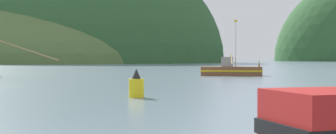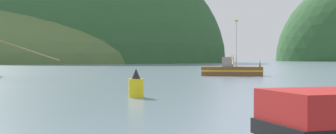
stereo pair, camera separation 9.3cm
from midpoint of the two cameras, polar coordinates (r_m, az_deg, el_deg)
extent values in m
ellipsoid|color=#516B38|center=(181.44, -17.69, 0.52)|extent=(123.09, 98.47, 44.50)
ellipsoid|color=#2D562D|center=(180.73, -11.46, 0.55)|extent=(112.21, 89.77, 87.58)
cube|color=brown|center=(51.87, 7.37, -0.49)|extent=(6.51, 2.54, 0.96)
cube|color=gold|center=(51.87, 7.37, -0.44)|extent=(6.58, 2.57, 0.17)
cone|color=brown|center=(52.00, 10.60, 0.42)|extent=(0.21, 0.21, 0.70)
cube|color=gray|center=(51.84, 6.89, 0.61)|extent=(1.32, 1.64, 1.03)
cylinder|color=silver|center=(51.87, 7.90, 2.65)|extent=(0.12, 0.12, 4.74)
cube|color=gold|center=(52.00, 7.91, 5.40)|extent=(0.36, 0.06, 0.20)
cylinder|color=#997F4C|center=(54.58, 7.31, 0.91)|extent=(0.37, 3.43, 1.07)
cylinder|color=#997F4C|center=(49.11, 7.44, 0.88)|extent=(0.37, 3.43, 1.07)
cylinder|color=#997F4C|center=(47.08, -16.59, 2.05)|extent=(5.98, 2.30, 2.24)
cylinder|color=yellow|center=(24.01, -3.84, -2.49)|extent=(0.75, 0.75, 0.92)
cone|color=black|center=(23.97, -3.84, -0.79)|extent=(0.45, 0.45, 0.50)
camera|label=1|loc=(0.05, -90.09, 0.00)|focal=51.92mm
camera|label=2|loc=(0.05, 89.91, 0.00)|focal=51.92mm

